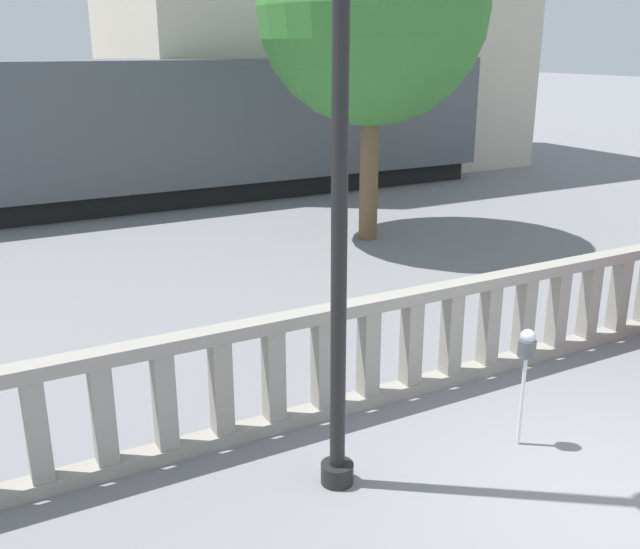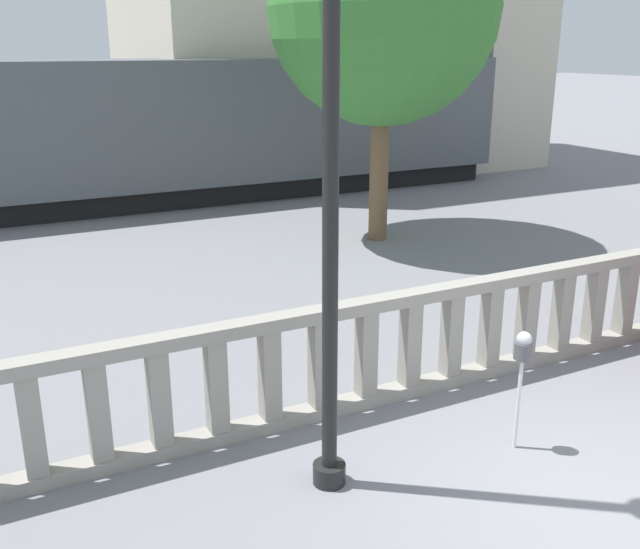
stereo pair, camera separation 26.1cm
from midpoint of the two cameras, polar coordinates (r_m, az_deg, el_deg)
The scene contains 6 objects.
ground_plane at distance 7.27m, azimuth 22.43°, elevation -16.96°, with size 160.00×160.00×0.00m, color slate.
balustrade at distance 8.65m, azimuth 9.73°, elevation -5.14°, with size 14.64×0.24×1.30m.
lamppost at distance 5.90m, azimuth 2.20°, elevation 15.19°, with size 0.38×0.38×6.46m.
parking_meter at distance 7.47m, azimuth 16.88°, elevation -6.17°, with size 0.18×0.18×1.30m.
train_near at distance 18.88m, azimuth -17.47°, elevation 10.76°, with size 23.34×2.81×4.26m.
tree_left at distance 15.00m, azimuth 5.61°, elevation 20.45°, with size 4.62×4.62×7.01m.
Camera 2 is at (-4.72, -3.75, 3.99)m, focal length 40.00 mm.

